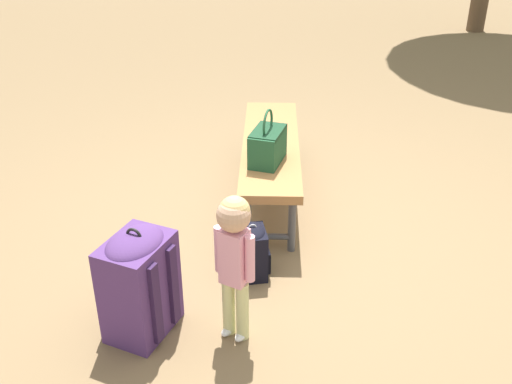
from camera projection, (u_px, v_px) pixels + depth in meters
ground_plane at (274, 245)px, 3.92m from camera, size 40.00×40.00×0.00m
park_bench at (271, 149)px, 4.30m from camera, size 1.65×0.71×0.45m
handbag at (268, 144)px, 3.92m from camera, size 0.33×0.20×0.37m
child_standing at (234, 248)px, 2.91m from camera, size 0.17×0.22×0.83m
backpack_large at (139, 281)px, 3.06m from camera, size 0.42×0.38×0.63m
backpack_small at (253, 250)px, 3.56m from camera, size 0.25×0.23×0.36m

